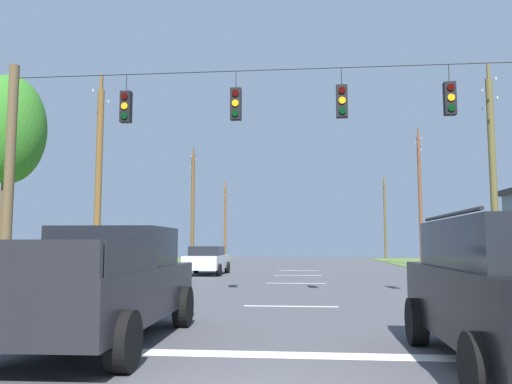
{
  "coord_description": "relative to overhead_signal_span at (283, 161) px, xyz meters",
  "views": [
    {
      "loc": [
        0.39,
        -5.22,
        1.65
      ],
      "look_at": [
        -0.94,
        8.78,
        3.07
      ],
      "focal_mm": 35.99,
      "sensor_mm": 36.0,
      "label": 1
    }
  ],
  "objects": [
    {
      "name": "stop_bar_stripe",
      "position": [
        0.22,
        -6.84,
        -4.02
      ],
      "size": [
        14.23,
        0.45,
        0.01
      ],
      "primitive_type": "cube",
      "color": "white",
      "rests_on": "ground"
    },
    {
      "name": "lane_dash_0",
      "position": [
        0.22,
        -0.84,
        -4.02
      ],
      "size": [
        2.5,
        0.15,
        0.01
      ],
      "primitive_type": "cube",
      "rotation": [
        0.0,
        0.0,
        1.57
      ],
      "color": "white",
      "rests_on": "ground"
    },
    {
      "name": "lane_dash_1",
      "position": [
        0.22,
        7.15,
        -4.02
      ],
      "size": [
        2.5,
        0.15,
        0.01
      ],
      "primitive_type": "cube",
      "rotation": [
        0.0,
        0.0,
        1.57
      ],
      "color": "white",
      "rests_on": "ground"
    },
    {
      "name": "lane_dash_2",
      "position": [
        0.22,
        12.67,
        -4.02
      ],
      "size": [
        2.5,
        0.15,
        0.01
      ],
      "primitive_type": "cube",
      "rotation": [
        0.0,
        0.0,
        1.57
      ],
      "color": "white",
      "rests_on": "ground"
    },
    {
      "name": "lane_dash_3",
      "position": [
        0.22,
        17.53,
        -4.02
      ],
      "size": [
        2.5,
        0.15,
        0.01
      ],
      "primitive_type": "cube",
      "rotation": [
        0.0,
        0.0,
        1.57
      ],
      "color": "white",
      "rests_on": "ground"
    },
    {
      "name": "overhead_signal_span",
      "position": [
        0.0,
        0.0,
        0.0
      ],
      "size": [
        16.92,
        0.31,
        7.18
      ],
      "color": "brown",
      "rests_on": "ground"
    },
    {
      "name": "pickup_truck",
      "position": [
        -2.79,
        -6.2,
        -3.06
      ],
      "size": [
        2.4,
        5.45,
        1.95
      ],
      "color": "black",
      "rests_on": "ground"
    },
    {
      "name": "distant_car_crossing_white",
      "position": [
        -4.68,
        12.89,
        -3.24
      ],
      "size": [
        2.02,
        4.3,
        1.52
      ],
      "color": "silver",
      "rests_on": "ground"
    },
    {
      "name": "utility_pole_mid_right",
      "position": [
        9.24,
        9.55,
        0.9
      ],
      "size": [
        0.32,
        1.99,
        10.05
      ],
      "color": "brown",
      "rests_on": "ground"
    },
    {
      "name": "utility_pole_far_right",
      "position": [
        9.56,
        26.0,
        1.32
      ],
      "size": [
        0.27,
        1.87,
        10.75
      ],
      "color": "brown",
      "rests_on": "ground"
    },
    {
      "name": "utility_pole_near_left",
      "position": [
        9.66,
        44.37,
        0.57
      ],
      "size": [
        0.27,
        1.65,
        9.42
      ],
      "color": "brown",
      "rests_on": "ground"
    },
    {
      "name": "utility_pole_far_left",
      "position": [
        -8.83,
        7.93,
        0.53
      ],
      "size": [
        0.31,
        1.88,
        9.53
      ],
      "color": "brown",
      "rests_on": "ground"
    },
    {
      "name": "utility_pole_distant_right",
      "position": [
        -8.69,
        27.29,
        0.81
      ],
      "size": [
        0.31,
        1.87,
        9.75
      ],
      "color": "brown",
      "rests_on": "ground"
    },
    {
      "name": "utility_pole_distant_left",
      "position": [
        -8.75,
        45.33,
        0.52
      ],
      "size": [
        0.3,
        1.68,
        9.18
      ],
      "color": "brown",
      "rests_on": "ground"
    },
    {
      "name": "tree_roadside_right",
      "position": [
        -10.86,
        3.94,
        2.02
      ],
      "size": [
        2.82,
        2.82,
        8.24
      ],
      "color": "brown",
      "rests_on": "ground"
    }
  ]
}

